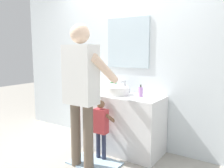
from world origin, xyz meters
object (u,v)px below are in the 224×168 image
object	(u,v)px
toothbrush_cup	(95,89)
soap_bottle	(141,92)
adult_parent	(82,84)
child_toddler	(101,125)

from	to	relation	value
toothbrush_cup	soap_bottle	world-z (taller)	toothbrush_cup
soap_bottle	adult_parent	bearing A→B (deg)	-120.92
toothbrush_cup	child_toddler	xyz separation A→B (m)	(0.37, -0.36, -0.39)
child_toddler	soap_bottle	bearing A→B (deg)	50.78
toothbrush_cup	adult_parent	size ratio (longest dim) A/B	0.12
toothbrush_cup	soap_bottle	bearing A→B (deg)	4.95
soap_bottle	child_toddler	size ratio (longest dim) A/B	0.21
soap_bottle	child_toddler	bearing A→B (deg)	-129.22
soap_bottle	adult_parent	xyz separation A→B (m)	(-0.42, -0.70, 0.16)
toothbrush_cup	soap_bottle	size ratio (longest dim) A/B	1.25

